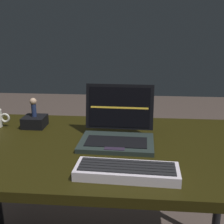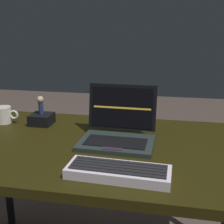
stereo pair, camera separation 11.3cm
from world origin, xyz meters
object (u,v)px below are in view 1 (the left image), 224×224
external_keyboard (127,171)px  figurine (33,106)px  laptop_front (118,131)px  figurine_stand (35,122)px

external_keyboard → figurine: size_ratio=3.74×
laptop_front → external_keyboard: 0.29m
external_keyboard → figurine: figurine is taller
figurine → laptop_front: bearing=-20.3°
external_keyboard → figurine: bearing=136.1°
figurine → figurine_stand: bearing=0.0°
laptop_front → figurine_stand: laptop_front is taller
laptop_front → external_keyboard: (0.05, -0.29, -0.03)m
laptop_front → figurine_stand: bearing=159.7°
external_keyboard → figurine: 0.64m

